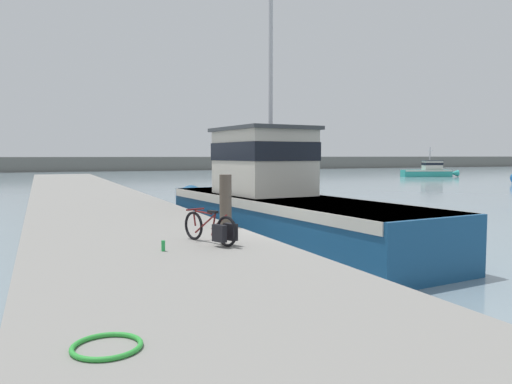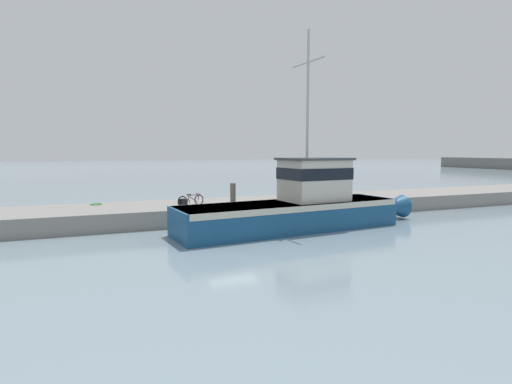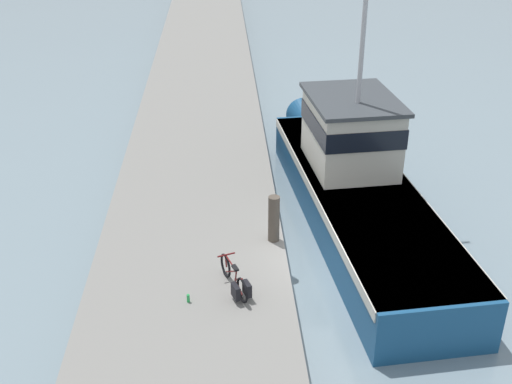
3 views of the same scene
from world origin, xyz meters
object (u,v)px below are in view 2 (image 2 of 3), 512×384
(water_bottle_by_bike, at_px, (179,202))
(bicycle_touring, at_px, (188,201))
(mooring_post, at_px, (233,195))
(fishing_boat_main, at_px, (301,205))

(water_bottle_by_bike, bearing_deg, bicycle_touring, 15.60)
(mooring_post, xyz_separation_m, water_bottle_by_bike, (-2.17, -2.57, -0.55))
(mooring_post, distance_m, water_bottle_by_bike, 3.41)
(fishing_boat_main, xyz_separation_m, water_bottle_by_bike, (-4.89, -5.35, -0.21))
(fishing_boat_main, distance_m, mooring_post, 3.90)
(mooring_post, bearing_deg, bicycle_touring, -115.03)
(fishing_boat_main, distance_m, water_bottle_by_bike, 7.25)
(mooring_post, bearing_deg, fishing_boat_main, 45.60)
(bicycle_touring, height_order, water_bottle_by_bike, bicycle_touring)
(bicycle_touring, distance_m, water_bottle_by_bike, 1.17)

